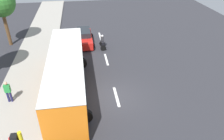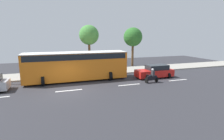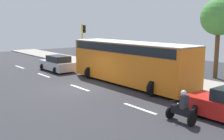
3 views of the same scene
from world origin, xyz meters
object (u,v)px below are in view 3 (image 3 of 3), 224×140
Objects in this scene: city_bus at (129,60)px; pedestrian_by_tree at (159,64)px; street_tree_south at (219,18)px; car_silver at (57,64)px; motorcycle at (182,109)px; pedestrian_near_signal at (121,57)px; traffic_light_corner at (83,40)px.

pedestrian_by_tree is (4.19, 0.75, -0.79)m from city_bus.
car_silver is at bearing 127.71° from street_tree_south.
city_bus reaches higher than pedestrian_by_tree.
street_tree_south is (8.76, -11.34, 4.26)m from car_silver.
pedestrian_by_tree is at bearing 46.75° from motorcycle.
city_bus is at bearing 64.73° from motorcycle.
street_tree_south is (3.00, -3.63, 3.92)m from pedestrian_by_tree.
city_bus reaches higher than car_silver.
city_bus is 7.19× the size of motorcycle.
car_silver is 6.60m from pedestrian_near_signal.
traffic_light_corner is at bearing 149.37° from pedestrian_near_signal.
street_tree_south is at bearing -21.83° from city_bus.
traffic_light_corner is (2.86, -0.20, 2.22)m from car_silver.
street_tree_south is at bearing 23.02° from motorcycle.
traffic_light_corner is at bearing -4.01° from car_silver.
pedestrian_near_signal is (8.14, 13.69, 0.42)m from motorcycle.
pedestrian_by_tree is at bearing -94.67° from pedestrian_near_signal.
traffic_light_corner reaches higher than pedestrian_by_tree.
pedestrian_by_tree is (5.77, -7.71, 0.35)m from car_silver.
car_silver is 0.38× the size of city_bus.
motorcycle reaches higher than car_silver.
street_tree_south is at bearing -74.45° from pedestrian_near_signal.
motorcycle is (-1.92, -15.88, -0.07)m from car_silver.
car_silver is 8.68m from city_bus.
city_bus is 8.43m from traffic_light_corner.
car_silver is 0.65× the size of street_tree_south.
motorcycle is 0.91× the size of pedestrian_by_tree.
car_silver is at bearing 175.99° from traffic_light_corner.
pedestrian_by_tree is at bearing 10.21° from city_bus.
street_tree_south reaches higher than car_silver.
pedestrian_near_signal reaches higher than car_silver.
car_silver is at bearing 100.60° from city_bus.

